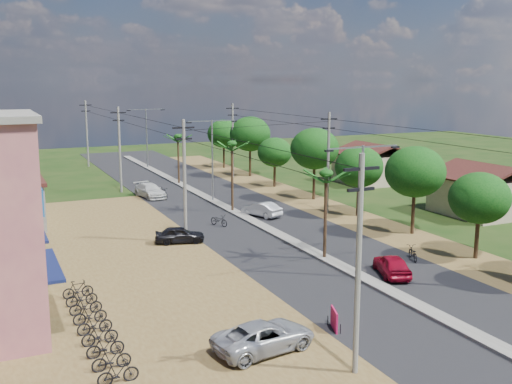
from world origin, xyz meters
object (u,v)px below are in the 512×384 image
at_px(car_silver_mid, 262,210).
at_px(car_parked_silver, 264,337).
at_px(car_white_far, 150,191).
at_px(roadside_sign, 334,320).
at_px(car_parked_dark, 180,235).
at_px(car_red_near, 392,266).
at_px(parked_scooter_row, 95,324).
at_px(moto_rider_east, 413,254).

xyz_separation_m(car_silver_mid, car_parked_silver, (-11.08, -23.85, 0.02)).
relative_size(car_white_far, roadside_sign, 3.94).
height_order(car_parked_dark, roadside_sign, car_parked_dark).
height_order(car_silver_mid, car_white_far, car_white_far).
bearing_deg(car_red_near, parked_scooter_row, 23.47).
bearing_deg(car_red_near, car_white_far, -57.21).
relative_size(moto_rider_east, roadside_sign, 1.47).
relative_size(car_silver_mid, car_white_far, 0.82).
height_order(roadside_sign, parked_scooter_row, roadside_sign).
xyz_separation_m(car_red_near, car_parked_silver, (-11.46, -6.06, -0.00)).
bearing_deg(moto_rider_east, car_parked_silver, 51.67).
relative_size(car_parked_silver, parked_scooter_row, 0.43).
bearing_deg(roadside_sign, car_parked_dark, 115.88).
distance_m(car_silver_mid, car_white_far, 14.16).
relative_size(car_red_near, roadside_sign, 3.21).
xyz_separation_m(moto_rider_east, parked_scooter_row, (-21.14, -3.14, 0.04)).
height_order(car_parked_dark, parked_scooter_row, car_parked_dark).
relative_size(car_silver_mid, car_parked_dark, 1.08).
bearing_deg(car_silver_mid, car_red_near, 70.40).
relative_size(car_white_far, car_parked_silver, 1.00).
bearing_deg(car_parked_dark, roadside_sign, -159.18).
xyz_separation_m(car_parked_silver, car_parked_dark, (1.99, 18.54, -0.05)).
relative_size(car_red_near, moto_rider_east, 2.19).
relative_size(car_parked_silver, moto_rider_east, 2.68).
bearing_deg(moto_rider_east, car_white_far, -47.29).
distance_m(moto_rider_east, roadside_sign, 13.02).
height_order(car_parked_silver, moto_rider_east, car_parked_silver).
distance_m(car_silver_mid, moto_rider_east, 16.19).
distance_m(car_white_far, moto_rider_east, 30.10).
relative_size(car_parked_dark, parked_scooter_row, 0.33).
xyz_separation_m(car_parked_silver, roadside_sign, (3.99, 0.65, -0.14)).
relative_size(car_white_far, car_parked_dark, 1.32).
bearing_deg(car_parked_dark, parked_scooter_row, 162.62).
bearing_deg(car_parked_silver, parked_scooter_row, 43.75).
distance_m(car_parked_dark, moto_rider_east, 16.46).
relative_size(car_silver_mid, car_parked_silver, 0.82).
bearing_deg(car_silver_mid, moto_rider_east, 82.07).
bearing_deg(roadside_sign, car_white_far, 108.70).
bearing_deg(parked_scooter_row, car_parked_silver, -37.38).
xyz_separation_m(car_red_near, car_white_far, (-6.97, 30.33, 0.03)).
bearing_deg(moto_rider_east, car_silver_mid, -54.20).
relative_size(car_parked_dark, roadside_sign, 2.98).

